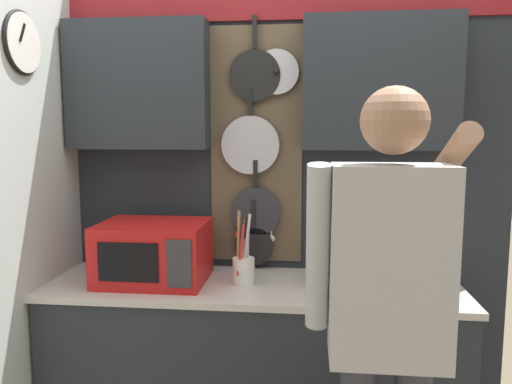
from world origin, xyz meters
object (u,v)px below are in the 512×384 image
(knife_block, at_px, (325,265))
(microwave, at_px, (154,252))
(person, at_px, (388,303))
(utensil_crock, at_px, (244,265))

(knife_block, bearing_deg, microwave, -179.95)
(microwave, distance_m, knife_block, 0.81)
(knife_block, xyz_separation_m, person, (0.18, -0.63, 0.05))
(knife_block, bearing_deg, person, -73.78)
(knife_block, xyz_separation_m, utensil_crock, (-0.38, 0.00, -0.01))
(utensil_crock, bearing_deg, microwave, -179.74)
(microwave, height_order, person, person)
(utensil_crock, height_order, person, person)
(knife_block, distance_m, utensil_crock, 0.38)
(knife_block, height_order, utensil_crock, utensil_crock)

